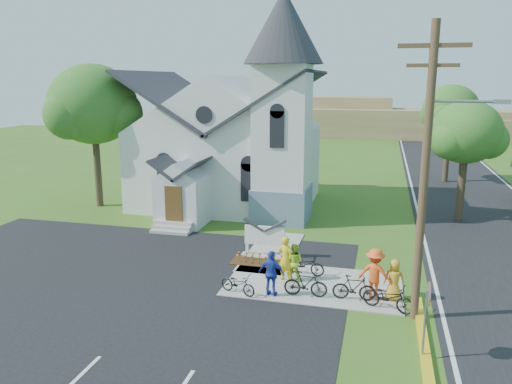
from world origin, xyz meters
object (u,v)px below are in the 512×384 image
(cyclist_0, at_px, (286,258))
(bike_2, at_px, (304,264))
(bike_1, at_px, (306,284))
(utility_pole, at_px, (427,166))
(cyclist_2, at_px, (272,273))
(cyclist_4, at_px, (394,280))
(bike_0, at_px, (238,284))
(bike_3, at_px, (354,288))
(church_sign, at_px, (265,236))
(cyclist_3, at_px, (375,274))
(cyclist_1, at_px, (294,262))
(stop_sign, at_px, (428,304))
(bike_4, at_px, (388,297))

(cyclist_0, height_order, bike_2, cyclist_0)
(bike_1, bearing_deg, utility_pole, -101.30)
(cyclist_2, bearing_deg, cyclist_4, -161.39)
(cyclist_2, bearing_deg, utility_pole, -176.25)
(bike_0, relative_size, bike_2, 0.90)
(bike_1, distance_m, bike_3, 1.82)
(bike_3, bearing_deg, cyclist_4, -77.38)
(church_sign, distance_m, cyclist_3, 6.16)
(church_sign, xyz_separation_m, cyclist_1, (1.83, -2.49, -0.19))
(utility_pole, height_order, cyclist_2, utility_pole)
(cyclist_1, bearing_deg, church_sign, -46.63)
(cyclist_2, bearing_deg, stop_sign, 158.25)
(bike_2, bearing_deg, cyclist_0, 147.96)
(bike_0, xyz_separation_m, cyclist_2, (1.29, 0.18, 0.48))
(utility_pole, height_order, bike_2, utility_pole)
(stop_sign, height_order, bike_2, stop_sign)
(cyclist_4, bearing_deg, cyclist_1, -7.08)
(stop_sign, height_order, bike_4, stop_sign)
(cyclist_1, bearing_deg, bike_1, 123.03)
(bike_1, distance_m, cyclist_4, 3.31)
(stop_sign, xyz_separation_m, bike_1, (-4.08, 3.42, -1.23))
(bike_0, bearing_deg, cyclist_0, -21.10)
(cyclist_2, height_order, bike_4, cyclist_2)
(church_sign, xyz_separation_m, cyclist_3, (5.09, -3.48, 0.00))
(stop_sign, height_order, bike_3, stop_sign)
(bike_2, distance_m, cyclist_3, 3.40)
(cyclist_0, bearing_deg, cyclist_1, -137.48)
(utility_pole, bearing_deg, stop_sign, -88.51)
(bike_1, bearing_deg, bike_4, -98.99)
(cyclist_2, distance_m, cyclist_4, 4.59)
(cyclist_3, distance_m, cyclist_4, 0.74)
(cyclist_3, bearing_deg, stop_sign, 122.95)
(cyclist_0, relative_size, cyclist_4, 1.19)
(stop_sign, bearing_deg, cyclist_4, 101.83)
(stop_sign, xyz_separation_m, cyclist_1, (-4.80, 4.91, -0.95))
(bike_1, relative_size, cyclist_4, 1.05)
(church_sign, bearing_deg, cyclist_0, -60.09)
(cyclist_1, bearing_deg, utility_pole, 162.10)
(cyclist_1, bearing_deg, bike_0, 52.88)
(utility_pole, distance_m, bike_3, 5.41)
(bike_0, height_order, bike_1, bike_1)
(church_sign, distance_m, bike_0, 4.43)
(cyclist_1, xyz_separation_m, bike_1, (0.72, -1.48, -0.28))
(cyclist_1, bearing_deg, cyclist_0, 29.60)
(utility_pole, xyz_separation_m, bike_2, (-4.39, 2.88, -4.90))
(church_sign, xyz_separation_m, bike_1, (2.55, -3.98, -0.48))
(stop_sign, height_order, cyclist_4, stop_sign)
(church_sign, bearing_deg, cyclist_4, -30.70)
(cyclist_4, bearing_deg, utility_pole, 127.56)
(church_sign, relative_size, bike_4, 1.17)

